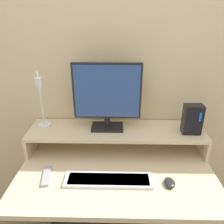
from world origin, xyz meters
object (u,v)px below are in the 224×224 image
at_px(monitor, 107,96).
at_px(router_dock, 192,119).
at_px(keyboard, 108,180).
at_px(mouse, 169,183).
at_px(remote_control, 46,176).
at_px(desk_lamp, 41,102).

distance_m(monitor, router_dock, 0.54).
relative_size(monitor, keyboard, 0.90).
xyz_separation_m(keyboard, mouse, (0.32, -0.02, 0.00)).
xyz_separation_m(router_dock, remote_control, (-0.85, -0.25, -0.23)).
relative_size(keyboard, remote_control, 2.87).
relative_size(router_dock, mouse, 2.27).
distance_m(monitor, remote_control, 0.58).
xyz_separation_m(desk_lamp, mouse, (0.74, -0.32, -0.33)).
height_order(keyboard, mouse, mouse).
height_order(monitor, remote_control, monitor).
bearing_deg(monitor, desk_lamp, -175.61).
relative_size(desk_lamp, remote_control, 2.26).
height_order(monitor, keyboard, monitor).
height_order(monitor, mouse, monitor).
bearing_deg(desk_lamp, router_dock, -1.16).
height_order(monitor, router_dock, monitor).
xyz_separation_m(desk_lamp, remote_control, (0.07, -0.27, -0.33)).
xyz_separation_m(desk_lamp, router_dock, (0.92, -0.02, -0.10)).
bearing_deg(keyboard, remote_control, 175.61).
distance_m(monitor, desk_lamp, 0.40).
xyz_separation_m(keyboard, remote_control, (-0.34, 0.03, -0.00)).
relative_size(monitor, mouse, 5.17).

